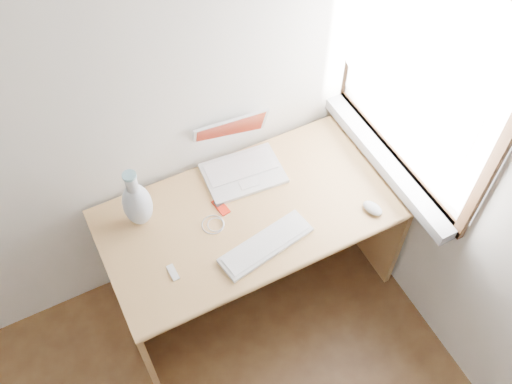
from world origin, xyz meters
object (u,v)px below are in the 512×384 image
vase (137,203)px  desk (245,222)px  laptop (239,160)px  external_keyboard (266,245)px

vase → desk: bearing=-11.2°
desk → vase: (-0.46, 0.09, 0.34)m
laptop → external_keyboard: size_ratio=0.86×
desk → laptop: 0.32m
desk → vase: vase is taller
external_keyboard → vase: vase is taller
desk → external_keyboard: (-0.03, -0.28, 0.22)m
external_keyboard → vase: bearing=129.5°
desk → laptop: bearing=71.7°
laptop → vase: bearing=-166.9°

